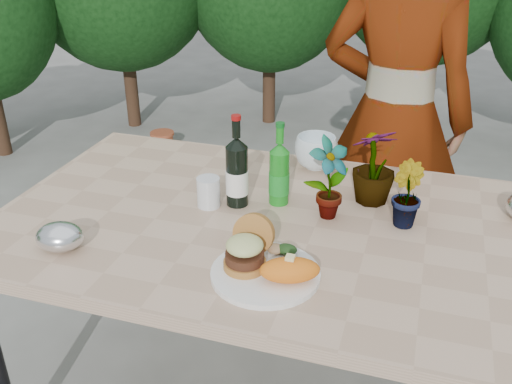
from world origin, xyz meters
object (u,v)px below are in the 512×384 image
(person, at_px, (394,119))
(dinner_plate, at_px, (265,274))
(wine_bottle, at_px, (237,173))
(patio_table, at_px, (264,235))

(person, bearing_deg, dinner_plate, 85.61)
(person, bearing_deg, wine_bottle, 67.07)
(wine_bottle, bearing_deg, person, 83.30)
(patio_table, distance_m, wine_bottle, 0.21)
(wine_bottle, distance_m, person, 0.82)
(patio_table, relative_size, person, 0.96)
(patio_table, bearing_deg, dinner_plate, -72.52)
(wine_bottle, bearing_deg, patio_table, -8.56)
(dinner_plate, relative_size, wine_bottle, 0.95)
(patio_table, height_order, person, person)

